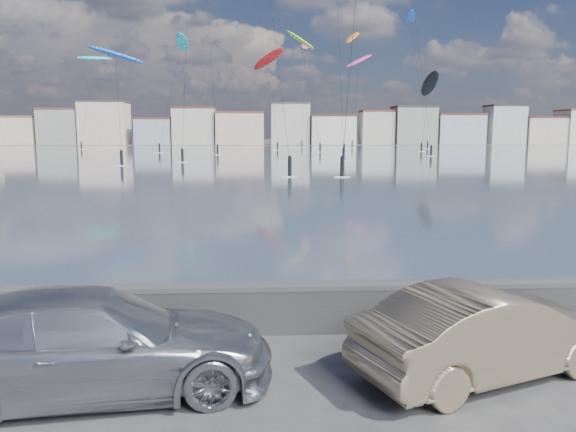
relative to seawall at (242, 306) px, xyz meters
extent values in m
plane|color=#333335|center=(0.00, -2.70, -0.58)|extent=(700.00, 700.00, 0.00)
cube|color=#3D4C59|center=(0.00, 88.80, -0.58)|extent=(500.00, 177.00, 0.00)
cube|color=#4C473D|center=(0.00, 197.30, -0.57)|extent=(500.00, 60.00, 0.00)
cube|color=#28282B|center=(0.00, 0.00, -0.13)|extent=(400.00, 0.35, 0.90)
cylinder|color=#28282B|center=(0.00, 0.00, 0.32)|extent=(400.00, 0.36, 0.36)
cube|color=beige|center=(-79.00, 183.30, 3.92)|extent=(11.00, 10.00, 9.00)
cube|color=brown|center=(-79.00, 183.30, 8.72)|extent=(11.22, 10.20, 0.60)
cube|color=gray|center=(-66.00, 183.30, 5.17)|extent=(13.00, 11.00, 11.50)
cube|color=brown|center=(-66.00, 183.30, 11.22)|extent=(13.26, 11.22, 0.60)
cube|color=beige|center=(-51.50, 183.30, 6.42)|extent=(15.00, 12.00, 14.00)
cube|color=#383330|center=(-51.50, 183.30, 13.72)|extent=(15.30, 12.24, 0.60)
cube|color=#9EA8B7|center=(-35.00, 183.30, 3.67)|extent=(12.00, 10.00, 8.50)
cube|color=#562D23|center=(-35.00, 183.30, 8.22)|extent=(12.24, 10.20, 0.60)
cube|color=beige|center=(-21.50, 183.30, 5.42)|extent=(14.00, 11.00, 12.00)
cube|color=#562D23|center=(-21.50, 183.30, 11.72)|extent=(14.28, 11.22, 0.60)
cube|color=beige|center=(-6.00, 183.30, 4.67)|extent=(16.00, 13.00, 10.50)
cube|color=brown|center=(-6.00, 183.30, 10.22)|extent=(16.32, 13.26, 0.60)
cube|color=beige|center=(11.00, 183.30, 6.17)|extent=(13.00, 10.00, 13.50)
cube|color=#4C423D|center=(11.00, 183.30, 13.22)|extent=(13.26, 10.20, 0.60)
cube|color=white|center=(25.50, 183.30, 4.17)|extent=(15.00, 12.00, 9.50)
cube|color=#562D23|center=(25.50, 183.30, 9.22)|extent=(15.30, 12.24, 0.60)
cube|color=beige|center=(41.00, 183.30, 4.92)|extent=(11.00, 9.00, 11.00)
cube|color=brown|center=(41.00, 183.30, 10.72)|extent=(11.22, 9.18, 0.60)
cube|color=gray|center=(54.00, 183.30, 5.67)|extent=(14.00, 11.00, 12.50)
cube|color=#383330|center=(54.00, 183.30, 12.22)|extent=(14.28, 11.22, 0.60)
cube|color=#B2B7C6|center=(69.50, 183.30, 4.42)|extent=(16.00, 12.00, 10.00)
cube|color=#562D23|center=(69.50, 183.30, 9.72)|extent=(16.32, 12.24, 0.60)
cube|color=#B7C6BC|center=(86.00, 183.30, 5.92)|extent=(12.00, 10.00, 13.00)
cube|color=#2D2D33|center=(86.00, 183.30, 12.72)|extent=(12.24, 10.20, 0.60)
cube|color=beige|center=(99.50, 183.30, 3.92)|extent=(14.00, 11.00, 9.00)
cube|color=#562D23|center=(99.50, 183.30, 8.72)|extent=(14.28, 11.22, 0.60)
imported|color=#ABADB2|center=(-2.21, -2.47, 0.22)|extent=(5.81, 3.02, 1.61)
imported|color=tan|center=(4.12, -2.21, 0.18)|extent=(4.87, 3.19, 1.52)
ellipsoid|color=black|center=(38.17, 114.09, 14.15)|extent=(3.00, 9.75, 6.25)
cube|color=white|center=(35.01, 107.90, -0.53)|extent=(1.40, 0.42, 0.08)
cylinder|color=black|center=(35.01, 107.90, 0.37)|extent=(0.36, 0.36, 1.70)
sphere|color=black|center=(35.01, 107.90, 1.27)|extent=(0.28, 0.28, 0.28)
cylinder|color=black|center=(36.59, 110.99, 7.44)|extent=(3.20, 6.24, 13.45)
cube|color=white|center=(-10.07, 66.47, -0.53)|extent=(1.40, 0.42, 0.08)
cylinder|color=black|center=(-10.07, 66.47, 0.37)|extent=(0.36, 0.36, 1.70)
sphere|color=black|center=(-10.07, 66.47, 1.27)|extent=(0.28, 0.28, 0.28)
cylinder|color=black|center=(-9.97, 73.89, 18.13)|extent=(0.23, 14.86, 34.83)
cube|color=white|center=(7.88, 39.68, -0.53)|extent=(1.40, 0.42, 0.08)
cylinder|color=black|center=(7.88, 39.68, 0.37)|extent=(0.36, 0.36, 1.70)
sphere|color=black|center=(7.88, 39.68, 1.27)|extent=(0.28, 0.28, 0.28)
cylinder|color=black|center=(9.34, 43.30, 13.71)|extent=(2.96, 7.28, 25.99)
ellipsoid|color=blue|center=(-20.09, 73.20, 14.54)|extent=(8.18, 3.29, 2.94)
cube|color=white|center=(-16.38, 58.64, -0.53)|extent=(1.40, 0.42, 0.08)
cylinder|color=black|center=(-16.38, 58.64, 0.37)|extent=(0.36, 0.36, 1.70)
sphere|color=black|center=(-16.38, 58.64, 1.27)|extent=(0.28, 0.28, 0.28)
cylinder|color=black|center=(-18.24, 65.92, 7.63)|extent=(3.74, 14.59, 13.85)
cube|color=white|center=(-7.16, 92.07, -0.53)|extent=(1.40, 0.42, 0.08)
cylinder|color=black|center=(-7.16, 92.07, 0.37)|extent=(0.36, 0.36, 1.70)
sphere|color=black|center=(-7.16, 92.07, 1.27)|extent=(0.28, 0.28, 0.28)
cylinder|color=black|center=(-8.40, 96.68, 16.89)|extent=(2.50, 9.25, 32.34)
cube|color=white|center=(3.17, 40.29, -0.53)|extent=(1.40, 0.42, 0.08)
cylinder|color=black|center=(3.17, 40.29, 0.37)|extent=(0.36, 0.36, 1.70)
sphere|color=black|center=(3.17, 40.29, 1.27)|extent=(0.28, 0.28, 0.28)
cylinder|color=black|center=(1.73, 45.79, 15.20)|extent=(2.91, 11.02, 28.97)
ellipsoid|color=#19BFBF|center=(-16.47, 118.15, 23.20)|extent=(2.76, 9.20, 3.89)
cube|color=white|center=(-19.49, 102.83, -0.53)|extent=(1.40, 0.42, 0.08)
cylinder|color=black|center=(-19.49, 102.83, 0.37)|extent=(0.36, 0.36, 1.70)
sphere|color=black|center=(-19.49, 102.83, 1.27)|extent=(0.28, 0.28, 0.28)
cylinder|color=black|center=(-17.98, 110.49, 11.96)|extent=(3.06, 15.35, 22.50)
ellipsoid|color=#19BFBF|center=(-43.06, 144.66, 23.05)|extent=(9.44, 6.96, 1.90)
cube|color=white|center=(-42.87, 128.93, -0.53)|extent=(1.40, 0.42, 0.08)
cylinder|color=black|center=(-42.87, 128.93, 0.37)|extent=(0.36, 0.36, 1.70)
sphere|color=black|center=(-42.87, 128.93, 1.27)|extent=(0.28, 0.28, 0.28)
cylinder|color=black|center=(-42.97, 136.79, 11.88)|extent=(0.22, 15.76, 22.35)
ellipsoid|color=blue|center=(38.39, 133.22, 32.18)|extent=(4.16, 8.66, 2.45)
cube|color=white|center=(42.08, 127.08, -0.53)|extent=(1.40, 0.42, 0.08)
cylinder|color=black|center=(42.08, 127.08, 0.37)|extent=(0.36, 0.36, 1.70)
sphere|color=black|center=(42.08, 127.08, 1.27)|extent=(0.28, 0.28, 0.28)
cylinder|color=black|center=(40.24, 130.15, 16.45)|extent=(3.73, 6.18, 31.47)
cube|color=white|center=(12.47, 69.38, -0.53)|extent=(1.40, 0.42, 0.08)
cylinder|color=black|center=(12.47, 69.38, 0.37)|extent=(0.36, 0.36, 1.70)
sphere|color=black|center=(12.47, 69.38, 1.27)|extent=(0.28, 0.28, 0.28)
cylinder|color=black|center=(12.09, 73.26, 17.76)|extent=(0.79, 7.78, 34.08)
ellipsoid|color=orange|center=(20.60, 113.27, 23.72)|extent=(5.50, 7.97, 4.45)
cube|color=white|center=(16.91, 98.18, -0.53)|extent=(1.40, 0.42, 0.08)
cylinder|color=black|center=(16.91, 98.18, 0.37)|extent=(0.36, 0.36, 1.70)
sphere|color=black|center=(16.91, 98.18, 1.27)|extent=(0.28, 0.28, 0.28)
cylinder|color=black|center=(18.75, 105.72, 12.22)|extent=(3.73, 15.12, 23.02)
cube|color=white|center=(29.78, 84.17, -0.53)|extent=(1.40, 0.42, 0.08)
cylinder|color=black|center=(29.78, 84.17, 0.37)|extent=(0.36, 0.36, 1.70)
sphere|color=black|center=(29.78, 84.17, 1.27)|extent=(0.28, 0.28, 0.28)
cylinder|color=black|center=(28.18, 88.63, 18.71)|extent=(3.25, 8.97, 36.00)
ellipsoid|color=#E5338C|center=(29.06, 152.49, 23.76)|extent=(9.14, 5.04, 5.17)
cube|color=white|center=(25.28, 139.20, -0.53)|extent=(1.40, 0.42, 0.08)
cylinder|color=black|center=(25.28, 139.20, 0.37)|extent=(0.36, 0.36, 1.70)
sphere|color=black|center=(25.28, 139.20, 1.27)|extent=(0.28, 0.28, 0.28)
cylinder|color=black|center=(27.17, 145.85, 12.24)|extent=(3.81, 13.32, 23.06)
ellipsoid|color=#E5338C|center=(14.19, 157.09, 28.44)|extent=(4.91, 9.85, 4.20)
cube|color=white|center=(12.36, 146.54, -0.53)|extent=(1.40, 0.42, 0.08)
cylinder|color=black|center=(12.36, 146.54, 0.37)|extent=(0.36, 0.36, 1.70)
sphere|color=black|center=(12.36, 146.54, 1.27)|extent=(0.28, 0.28, 0.28)
cylinder|color=black|center=(13.27, 151.82, 14.58)|extent=(1.86, 10.59, 27.73)
ellipsoid|color=#8CD826|center=(9.73, 117.53, 23.81)|extent=(7.62, 5.32, 4.67)
cube|color=white|center=(13.15, 106.79, -0.53)|extent=(1.40, 0.42, 0.08)
cylinder|color=black|center=(13.15, 106.79, 0.37)|extent=(0.36, 0.36, 1.70)
sphere|color=black|center=(13.15, 106.79, 1.27)|extent=(0.28, 0.28, 0.28)
cylinder|color=black|center=(11.44, 112.16, 12.26)|extent=(3.45, 10.78, 23.10)
ellipsoid|color=red|center=(2.77, 125.59, 20.73)|extent=(8.71, 6.80, 6.21)
cube|color=white|center=(4.61, 119.20, -0.53)|extent=(1.40, 0.42, 0.08)
cylinder|color=black|center=(4.61, 119.20, 0.37)|extent=(0.36, 0.36, 1.70)
sphere|color=black|center=(4.61, 119.20, 1.27)|extent=(0.28, 0.28, 0.28)
cylinder|color=black|center=(3.69, 122.40, 10.72)|extent=(1.88, 6.42, 20.02)
camera|label=1|loc=(0.37, -10.90, 3.43)|focal=35.00mm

